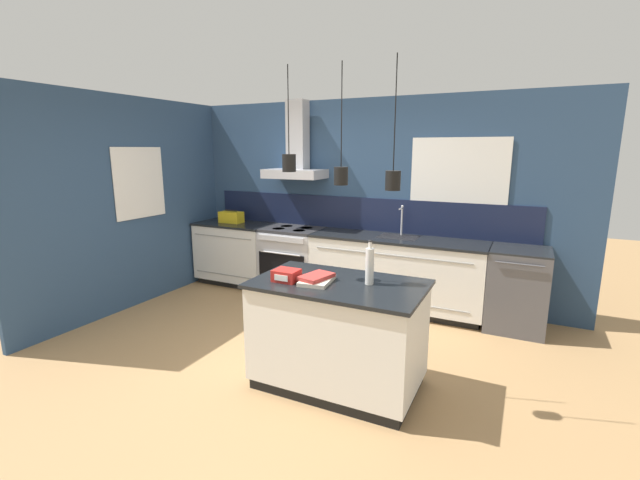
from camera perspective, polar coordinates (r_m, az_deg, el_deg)
The scene contains 12 objects.
ground_plane at distance 4.33m, azimuth -4.96°, elevation -15.00°, with size 16.00×16.00×0.00m, color #A87F51.
wall_back at distance 5.71m, azimuth 4.78°, elevation 5.86°, with size 5.60×2.42×2.60m.
wall_left at distance 6.01m, azimuth -21.96°, elevation 4.85°, with size 0.08×3.80×2.60m.
counter_run_left at distance 6.45m, azimuth -11.05°, elevation -1.68°, with size 1.14×0.64×0.91m.
counter_run_sink at distance 5.39m, azimuth 10.08°, elevation -4.36°, with size 2.14×0.64×1.29m.
oven_range at distance 5.93m, azimuth -3.64°, elevation -2.74°, with size 0.79×0.66×0.91m.
dishwasher at distance 5.21m, azimuth 24.80°, elevation -5.97°, with size 0.61×0.65×0.91m.
kitchen_island at distance 3.64m, azimuth 2.43°, elevation -12.41°, with size 1.39×0.84×0.91m.
bottle_on_island at distance 3.41m, azimuth 6.64°, elevation -3.39°, with size 0.07×0.07×0.36m.
book_stack at distance 3.46m, azimuth -0.45°, elevation -5.21°, with size 0.27×0.35×0.06m.
red_supply_box at distance 3.50m, azimuth -4.51°, elevation -4.71°, with size 0.20×0.17×0.10m.
yellow_toolbox at distance 6.39m, azimuth -11.75°, elevation 3.01°, with size 0.34×0.18×0.19m.
Camera 1 is at (2.01, -3.29, 1.96)m, focal length 24.00 mm.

